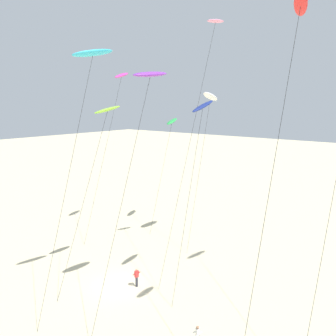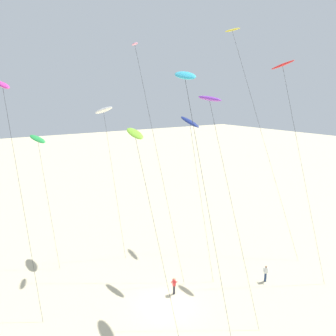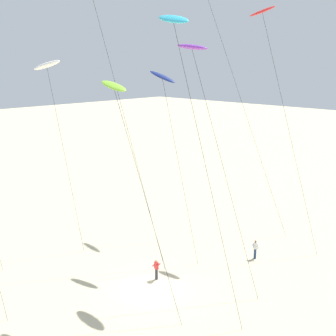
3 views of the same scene
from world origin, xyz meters
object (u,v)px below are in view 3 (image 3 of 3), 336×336
at_px(kite_lime, 114,88).
at_px(kite_flyer_middle, 255,249).
at_px(kite_red, 263,15).
at_px(kite_navy, 163,78).
at_px(kite_cyan, 174,21).
at_px(kite_flyer_nearest, 156,269).
at_px(kite_white, 47,66).
at_px(kite_purple, 192,48).

relative_size(kite_lime, kite_flyer_middle, 9.31).
relative_size(kite_red, kite_navy, 1.34).
distance_m(kite_cyan, kite_flyer_middle, 20.71).
bearing_deg(kite_lime, kite_flyer_nearest, -4.93).
height_order(kite_lime, kite_white, kite_white).
height_order(kite_cyan, kite_flyer_nearest, kite_cyan).
xyz_separation_m(kite_navy, kite_flyer_middle, (4.45, -6.78, -14.35)).
distance_m(kite_purple, kite_cyan, 4.62).
relative_size(kite_red, kite_flyer_nearest, 12.82).
xyz_separation_m(kite_white, kite_flyer_nearest, (0.94, -12.60, -15.34)).
distance_m(kite_red, kite_flyer_middle, 20.31).
height_order(kite_navy, kite_flyer_nearest, kite_navy).
height_order(kite_red, kite_navy, kite_red).
bearing_deg(kite_purple, kite_white, 104.97).
distance_m(kite_white, kite_flyer_middle, 24.11).
bearing_deg(kite_flyer_middle, kite_lime, 163.28).
bearing_deg(kite_white, kite_lime, -101.69).
distance_m(kite_lime, kite_navy, 8.30).
height_order(kite_cyan, kite_flyer_middle, kite_cyan).
bearing_deg(kite_flyer_nearest, kite_purple, -21.60).
bearing_deg(kite_red, kite_lime, 177.73).
distance_m(kite_lime, kite_cyan, 5.74).
xyz_separation_m(kite_white, kite_cyan, (-0.28, -15.54, 2.87)).
height_order(kite_purple, kite_cyan, kite_cyan).
bearing_deg(kite_flyer_nearest, kite_navy, 39.24).
xyz_separation_m(kite_red, kite_purple, (-10.12, -0.73, -3.00)).
distance_m(kite_red, kite_purple, 10.58).
distance_m(kite_flyer_nearest, kite_flyer_middle, 9.27).
relative_size(kite_purple, kite_navy, 1.13).
bearing_deg(kite_purple, kite_lime, 167.50).
height_order(kite_lime, kite_cyan, kite_cyan).
bearing_deg(kite_cyan, kite_red, 10.47).
bearing_deg(kite_flyer_nearest, kite_lime, 175.07).
distance_m(kite_purple, kite_lime, 6.86).
xyz_separation_m(kite_purple, kite_flyer_nearest, (-2.71, 1.07, -16.65)).
relative_size(kite_navy, kite_flyer_nearest, 9.56).
relative_size(kite_navy, kite_flyer_middle, 9.56).
xyz_separation_m(kite_purple, kite_flyer_middle, (5.93, -2.27, -16.65)).
bearing_deg(kite_white, kite_red, -43.23).
distance_m(kite_lime, kite_flyer_nearest, 14.48).
distance_m(kite_red, kite_white, 19.39).
height_order(kite_flyer_nearest, kite_flyer_middle, same).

